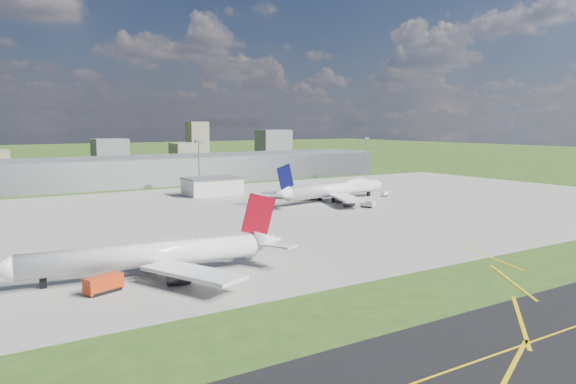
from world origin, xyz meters
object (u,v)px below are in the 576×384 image
fire_truck (104,285)px  van_white_near (368,204)px  van_white_far (385,194)px  tug_yellow (256,233)px  airliner_red_twin (155,255)px  airliner_blue_quad (335,190)px

fire_truck → van_white_near: fire_truck is taller
fire_truck → van_white_far: fire_truck is taller
fire_truck → van_white_near: size_ratio=1.35×
tug_yellow → van_white_near: van_white_near is taller
airliner_red_twin → van_white_far: bearing=-143.5°
airliner_red_twin → fire_truck: 15.20m
airliner_blue_quad → tug_yellow: airliner_blue_quad is taller
van_white_near → van_white_far: 37.76m
tug_yellow → van_white_far: (96.92, 47.41, 0.19)m
airliner_blue_quad → van_white_far: bearing=-12.1°
airliner_blue_quad → tug_yellow: 84.55m
tug_yellow → van_white_near: size_ratio=0.61×
airliner_red_twin → van_white_near: airliner_red_twin is taller
airliner_red_twin → fire_truck: (-13.33, -6.68, -2.98)m
airliner_red_twin → tug_yellow: size_ratio=16.98×
airliner_blue_quad → fire_truck: bearing=-154.9°
van_white_near → van_white_far: van_white_near is taller
airliner_blue_quad → tug_yellow: bearing=-153.2°
tug_yellow → van_white_far: bearing=18.4°
van_white_near → airliner_blue_quad: bearing=-23.7°
tug_yellow → van_white_far: size_ratio=0.84×
airliner_red_twin → airliner_blue_quad: (110.83, 76.41, 0.27)m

